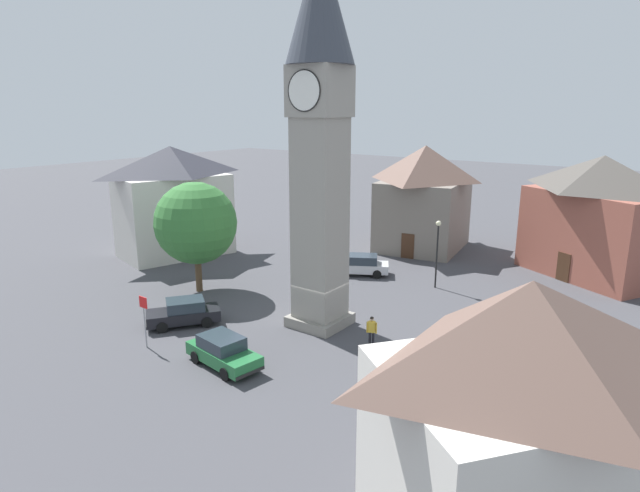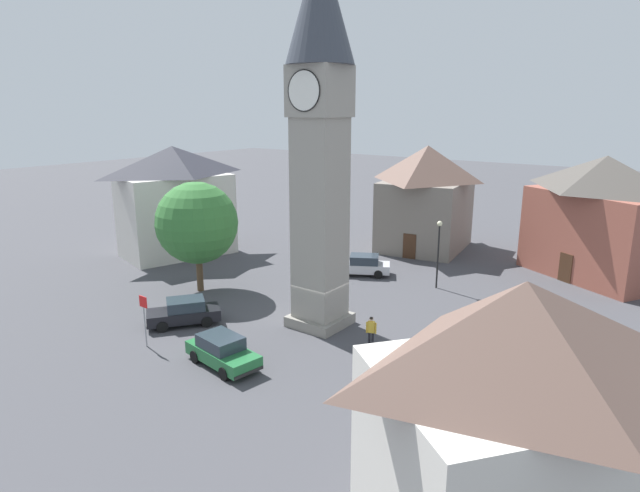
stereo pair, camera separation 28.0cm
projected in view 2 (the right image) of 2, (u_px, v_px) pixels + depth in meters
The scene contains 14 objects.
ground_plane at pixel (320, 324), 31.43m from camera, with size 200.00×200.00×0.00m, color #424247.
clock_tower at pixel (320, 110), 28.40m from camera, with size 3.61×3.61×20.73m.
car_blue_kerb at pixel (363, 265), 40.53m from camera, with size 4.42×3.50×1.53m.
car_silver_kerb at pixel (222, 351), 26.26m from camera, with size 4.34×2.30×1.53m.
car_red_corner at pixel (442, 401), 21.77m from camera, with size 3.32×4.45×1.53m.
car_white_side at pixel (184, 312), 31.26m from camera, with size 3.78×4.33×1.53m.
pedestrian at pixel (371, 329), 28.25m from camera, with size 0.53×0.33×1.69m.
tree at pixel (197, 223), 36.05m from camera, with size 5.49×5.49×7.51m.
building_shop_left at pixel (175, 200), 45.33m from camera, with size 7.78×10.23×9.17m.
building_terrace_right at pixel (512, 435), 13.61m from camera, with size 8.71×8.97×8.32m.
building_corner_back at pixel (426, 197), 47.36m from camera, with size 8.21×9.36×9.07m.
building_hall_far at pixel (600, 217), 39.10m from camera, with size 11.62×10.09×8.95m.
lamp_post at pixel (439, 243), 36.99m from camera, with size 0.36×0.36×4.77m.
road_sign at pixel (144, 313), 28.07m from camera, with size 0.60×0.07×2.80m.
Camera 2 is at (17.51, -23.49, 12.26)m, focal length 30.36 mm.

